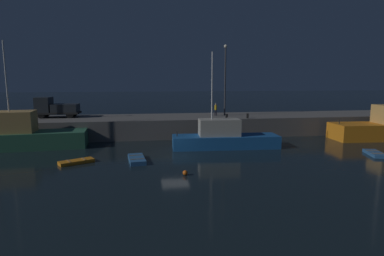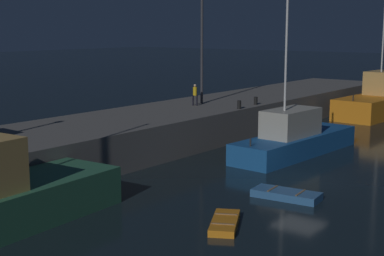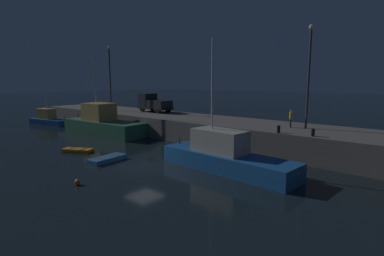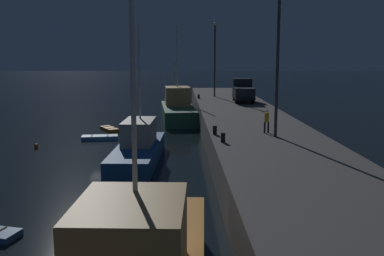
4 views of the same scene
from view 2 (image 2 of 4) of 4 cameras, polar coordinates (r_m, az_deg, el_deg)
The scene contains 10 objects.
ground_plane at distance 31.14m, azimuth 10.69°, elevation -5.10°, with size 320.00×320.00×0.00m, color black.
pier_quay at distance 37.74m, azimuth -5.70°, elevation -0.55°, with size 67.68×7.67×2.31m.
fishing_trawler_red at distance 37.01m, azimuth 10.14°, elevation -1.02°, with size 11.02×3.45×9.69m.
fishing_boat_blue at distance 55.86m, azimuth 18.24°, elevation 2.59°, with size 12.41×4.43×13.42m.
dinghy_orange_near at distance 27.70m, azimuth 9.36°, elevation -6.55°, with size 1.64×3.31×0.40m.
rowboat_white_mid at distance 23.69m, azimuth 3.27°, elevation -9.38°, with size 2.95×2.24×0.33m.
lamp_post_east at distance 43.42m, azimuth 0.99°, elevation 9.34°, with size 0.44×0.44×9.10m.
dockworker at distance 42.44m, azimuth 0.30°, elevation 3.46°, with size 0.38×0.40×1.59m.
bollard_west at distance 40.86m, azimuth 4.71°, elevation 2.32°, with size 0.28×0.28×0.60m, color black.
bollard_central at distance 43.29m, azimuth 6.35°, elevation 2.71°, with size 0.28×0.28×0.59m, color black.
Camera 2 is at (-26.86, -13.59, 7.95)m, focal length 53.65 mm.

